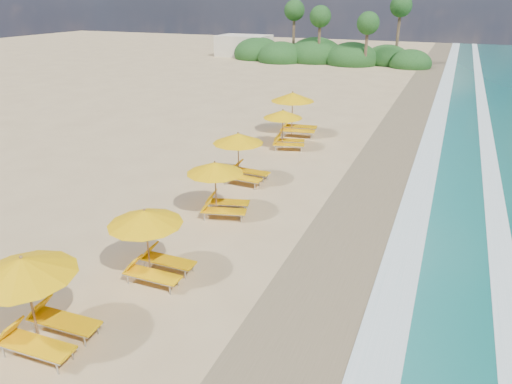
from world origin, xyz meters
The scene contains 11 objects.
ground centered at (0.00, 0.00, 0.00)m, with size 160.00×160.00×0.00m, color tan.
wet_sand centered at (4.00, 0.00, 0.01)m, with size 4.00×160.00×0.01m, color #867250.
surf_foam centered at (6.70, 0.00, 0.03)m, with size 4.00×160.00×0.01m.
station_1 centered at (-2.18, -8.29, 1.38)m, with size 2.73×2.54×2.46m.
station_2 centered at (-1.37, -4.70, 1.27)m, with size 2.44×2.25×2.26m.
station_3 centered at (-1.51, 0.02, 1.24)m, with size 2.77×2.68×2.22m.
station_4 centered at (-2.19, 3.55, 1.31)m, with size 2.57×2.38×2.34m.
station_5 centered at (-2.05, 9.14, 1.25)m, with size 2.79×2.71×2.22m.
station_6 centered at (-2.42, 11.97, 1.50)m, with size 3.16×3.01×2.67m.
treeline centered at (-9.94, 45.51, 1.00)m, with size 25.80×8.80×9.74m.
beach_building centered at (-22.00, 48.00, 1.40)m, with size 7.00×5.00×2.80m, color beige.
Camera 1 is at (6.19, -14.75, 7.95)m, focal length 32.76 mm.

